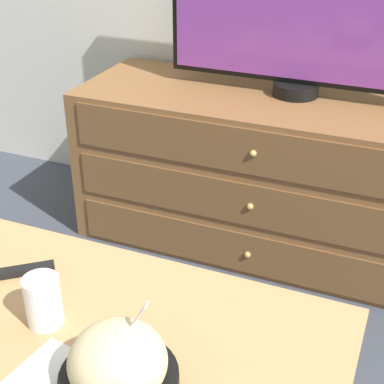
% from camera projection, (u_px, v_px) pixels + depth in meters
% --- Properties ---
extents(ground_plane, '(12.00, 12.00, 0.00)m').
position_uv_depth(ground_plane, '(280.00, 207.00, 2.67)').
color(ground_plane, '#383D47').
extents(dresser, '(1.49, 0.54, 0.62)m').
position_uv_depth(dresser, '(271.00, 174.00, 2.28)').
color(dresser, brown).
rests_on(dresser, ground_plane).
extents(tv, '(0.97, 0.17, 0.63)m').
position_uv_depth(tv, '(303.00, 4.00, 2.01)').
color(tv, black).
rests_on(tv, dresser).
extents(coffee_table, '(1.05, 0.58, 0.48)m').
position_uv_depth(coffee_table, '(104.00, 352.00, 1.30)').
color(coffee_table, tan).
rests_on(coffee_table, ground_plane).
extents(takeout_bowl, '(0.23, 0.23, 0.20)m').
position_uv_depth(takeout_bowl, '(118.00, 367.00, 1.10)').
color(takeout_bowl, black).
rests_on(takeout_bowl, coffee_table).
extents(drink_cup, '(0.08, 0.08, 0.12)m').
position_uv_depth(drink_cup, '(44.00, 304.00, 1.27)').
color(drink_cup, beige).
rests_on(drink_cup, coffee_table).
extents(napkin, '(0.19, 0.19, 0.00)m').
position_uv_depth(napkin, '(54.00, 381.00, 1.14)').
color(napkin, white).
rests_on(napkin, coffee_table).
extents(remote_control, '(0.13, 0.11, 0.02)m').
position_uv_depth(remote_control, '(26.00, 270.00, 1.44)').
color(remote_control, black).
rests_on(remote_control, coffee_table).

